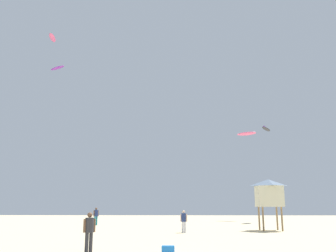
% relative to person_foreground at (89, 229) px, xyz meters
% --- Properties ---
extents(person_foreground, '(0.49, 0.39, 1.74)m').
position_rel_person_foreground_xyz_m(person_foreground, '(0.00, 0.00, 0.00)').
color(person_foreground, '#2D2D33').
rests_on(person_foreground, ground).
extents(person_midground, '(0.52, 0.37, 1.65)m').
position_rel_person_foreground_xyz_m(person_midground, '(4.42, 11.61, -0.06)').
color(person_midground, silver).
rests_on(person_midground, ground).
extents(person_left, '(0.47, 0.42, 1.77)m').
position_rel_person_foreground_xyz_m(person_left, '(-4.48, 21.23, 0.02)').
color(person_left, teal).
rests_on(person_left, ground).
extents(lifeguard_tower, '(2.30, 2.30, 4.15)m').
position_rel_person_foreground_xyz_m(lifeguard_tower, '(11.55, 14.11, 2.04)').
color(lifeguard_tower, '#8C704C').
rests_on(lifeguard_tower, ground).
extents(cooler_box, '(0.56, 0.36, 0.32)m').
position_rel_person_foreground_xyz_m(cooler_box, '(3.58, -0.25, -0.86)').
color(cooler_box, blue).
rests_on(cooler_box, ground).
extents(kite_aloft_0, '(2.86, 2.23, 0.54)m').
position_rel_person_foreground_xyz_m(kite_aloft_0, '(13.69, 34.13, 10.90)').
color(kite_aloft_0, '#E5598C').
extents(kite_aloft_2, '(2.01, 2.98, 0.52)m').
position_rel_person_foreground_xyz_m(kite_aloft_2, '(15.15, 28.59, 10.42)').
color(kite_aloft_2, '#2D2D33').
extents(kite_aloft_3, '(1.40, 3.08, 0.48)m').
position_rel_person_foreground_xyz_m(kite_aloft_3, '(-14.37, 31.96, 24.98)').
color(kite_aloft_3, '#E5598C').
extents(kite_aloft_4, '(3.04, 2.47, 0.46)m').
position_rel_person_foreground_xyz_m(kite_aloft_4, '(-14.52, 35.31, 21.57)').
color(kite_aloft_4, purple).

